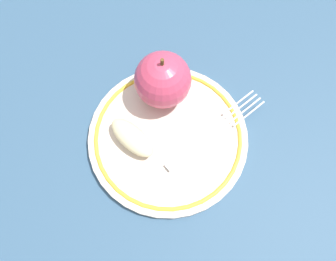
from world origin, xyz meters
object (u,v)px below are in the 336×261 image
Objects in this scene: plate at (168,137)px; apple_slice_front at (132,137)px; apple_red_whole at (163,80)px; fork at (212,133)px.

apple_slice_front is at bearing 128.64° from plate.
fork is (-0.02, -0.10, -0.04)m from apple_red_whole.
apple_red_whole is 0.11m from fork.
plate is 1.35× the size of fork.
fork is at bearing -57.10° from plate.
apple_red_whole is at bearing 98.68° from fork.
plate is at bearing 143.91° from fork.
plate is 2.55× the size of apple_red_whole.
apple_red_whole reaches higher than fork.
apple_red_whole reaches higher than apple_slice_front.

